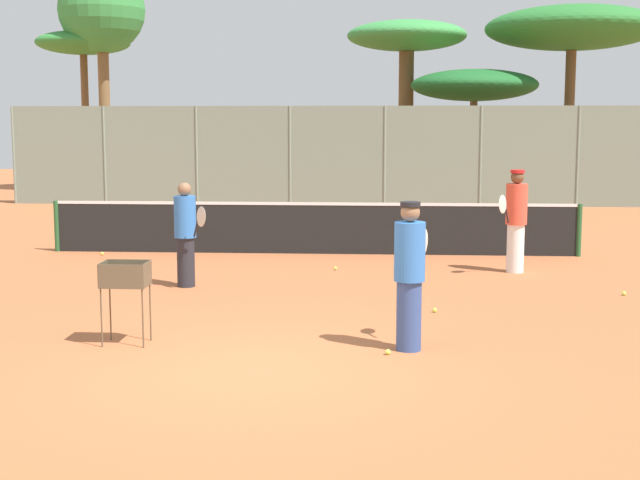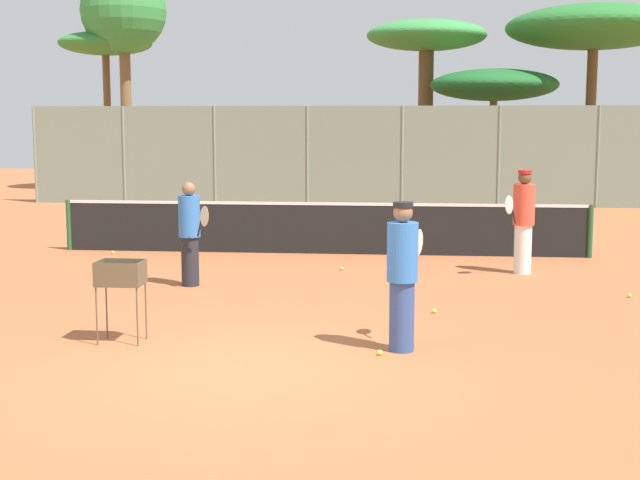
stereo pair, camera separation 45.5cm
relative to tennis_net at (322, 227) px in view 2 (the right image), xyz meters
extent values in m
plane|color=#B26038|center=(0.00, -8.74, -0.56)|extent=(80.00, 80.00, 0.00)
cylinder|color=#26592D|center=(-5.41, 0.00, -0.02)|extent=(0.10, 0.10, 1.07)
cylinder|color=#26592D|center=(5.41, 0.00, -0.02)|extent=(0.10, 0.10, 1.07)
cube|color=black|center=(0.00, 0.00, -0.05)|extent=(10.82, 0.01, 1.01)
cube|color=white|center=(0.00, 0.00, 0.48)|extent=(10.82, 0.02, 0.06)
cylinder|color=gray|center=(-10.72, 10.63, 1.05)|extent=(0.08, 0.08, 3.21)
cylinder|color=gray|center=(-7.66, 10.63, 1.05)|extent=(0.08, 0.08, 3.21)
cylinder|color=gray|center=(-4.59, 10.63, 1.05)|extent=(0.08, 0.08, 3.21)
cylinder|color=gray|center=(-1.53, 10.63, 1.05)|extent=(0.08, 0.08, 3.21)
cylinder|color=gray|center=(1.53, 10.63, 1.05)|extent=(0.08, 0.08, 3.21)
cylinder|color=gray|center=(4.59, 10.63, 1.05)|extent=(0.08, 0.08, 3.21)
cylinder|color=gray|center=(7.66, 10.63, 1.05)|extent=(0.08, 0.08, 3.21)
cube|color=gray|center=(0.00, 10.63, 1.05)|extent=(21.43, 0.01, 3.21)
cylinder|color=brown|center=(8.06, 14.15, 2.04)|extent=(0.36, 0.36, 5.19)
ellipsoid|color=#28722D|center=(8.06, 14.15, 5.39)|extent=(6.06, 6.06, 1.51)
cylinder|color=brown|center=(2.32, 15.01, 2.07)|extent=(0.55, 0.55, 5.26)
ellipsoid|color=#388E42|center=(2.32, 15.01, 5.24)|extent=(4.35, 4.35, 1.09)
cylinder|color=brown|center=(-10.16, 16.39, 2.08)|extent=(0.29, 0.29, 5.28)
ellipsoid|color=#338438|center=(-10.16, 16.39, 5.18)|extent=(3.63, 3.63, 0.91)
cylinder|color=brown|center=(-9.18, 15.72, 2.41)|extent=(0.42, 0.42, 5.94)
sphere|color=#388E42|center=(-9.18, 15.72, 6.36)|extent=(3.26, 3.26, 3.26)
cylinder|color=brown|center=(4.65, 13.65, 1.15)|extent=(0.26, 0.26, 3.41)
ellipsoid|color=#1E6028|center=(4.65, 13.65, 3.41)|extent=(4.43, 4.43, 1.11)
cylinder|color=#26262D|center=(-1.83, -3.80, -0.15)|extent=(0.29, 0.29, 0.82)
cylinder|color=blue|center=(-1.83, -3.80, 0.61)|extent=(0.36, 0.36, 0.69)
sphere|color=#8C6647|center=(-1.83, -3.80, 1.06)|extent=(0.22, 0.22, 0.22)
cylinder|color=black|center=(-1.59, -4.08, 0.44)|extent=(0.12, 0.13, 0.27)
ellipsoid|color=silver|center=(-1.48, -4.21, 0.66)|extent=(0.28, 0.32, 0.43)
cylinder|color=#334C8C|center=(1.72, -7.71, -0.14)|extent=(0.30, 0.30, 0.85)
cylinder|color=blue|center=(1.72, -7.71, 0.64)|extent=(0.37, 0.37, 0.70)
sphere|color=#8C6647|center=(1.72, -7.71, 1.11)|extent=(0.23, 0.23, 0.23)
cylinder|color=black|center=(1.72, -7.71, 1.20)|extent=(0.24, 0.24, 0.06)
cylinder|color=black|center=(1.85, -7.37, 0.46)|extent=(0.08, 0.15, 0.27)
ellipsoid|color=silver|center=(1.92, -7.20, 0.68)|extent=(0.17, 0.38, 0.43)
cylinder|color=white|center=(3.84, -2.01, -0.12)|extent=(0.31, 0.31, 0.88)
cylinder|color=#E54C38|center=(3.84, -2.01, 0.69)|extent=(0.38, 0.38, 0.73)
sphere|color=brown|center=(3.84, -2.01, 1.17)|extent=(0.24, 0.24, 0.24)
cylinder|color=red|center=(3.84, -2.01, 1.27)|extent=(0.25, 0.25, 0.06)
cylinder|color=black|center=(3.63, -2.32, 0.50)|extent=(0.11, 0.14, 0.27)
ellipsoid|color=silver|center=(3.52, -2.47, 0.72)|extent=(0.25, 0.35, 0.43)
cylinder|color=brown|center=(-1.99, -7.81, -0.20)|extent=(0.02, 0.02, 0.72)
cylinder|color=brown|center=(-1.48, -7.81, -0.20)|extent=(0.02, 0.02, 0.72)
cylinder|color=brown|center=(-1.99, -7.45, -0.20)|extent=(0.02, 0.02, 0.72)
cylinder|color=brown|center=(-1.48, -7.45, -0.20)|extent=(0.02, 0.02, 0.72)
cube|color=brown|center=(-1.74, -7.63, 0.17)|extent=(0.55, 0.40, 0.01)
cube|color=brown|center=(-1.74, -7.83, 0.32)|extent=(0.55, 0.01, 0.30)
cube|color=brown|center=(-1.74, -7.43, 0.32)|extent=(0.55, 0.01, 0.30)
cube|color=brown|center=(-2.01, -7.63, 0.32)|extent=(0.01, 0.40, 0.30)
cube|color=brown|center=(-1.46, -7.63, 0.32)|extent=(0.01, 0.40, 0.30)
sphere|color=#D1E54C|center=(-1.72, -7.78, 0.26)|extent=(0.07, 0.07, 0.07)
sphere|color=#D1E54C|center=(-1.87, -7.78, 0.21)|extent=(0.07, 0.07, 0.07)
sphere|color=#D1E54C|center=(-1.59, -7.56, 0.26)|extent=(0.07, 0.07, 0.07)
sphere|color=#D1E54C|center=(-1.80, -7.65, 0.21)|extent=(0.07, 0.07, 0.07)
sphere|color=#D1E54C|center=(-1.92, -7.51, 0.26)|extent=(0.07, 0.07, 0.07)
sphere|color=#D1E54C|center=(-1.58, -7.61, 0.21)|extent=(0.07, 0.07, 0.07)
sphere|color=#D1E54C|center=(-1.54, -7.63, 0.21)|extent=(0.07, 0.07, 0.07)
sphere|color=#D1E54C|center=(-1.95, -7.62, 0.21)|extent=(0.07, 0.07, 0.07)
sphere|color=#D1E54C|center=(-4.30, -0.48, -0.53)|extent=(0.07, 0.07, 0.07)
sphere|color=#D1E54C|center=(0.57, -2.00, -0.53)|extent=(0.07, 0.07, 0.07)
sphere|color=#D1E54C|center=(2.17, -5.56, -0.53)|extent=(0.07, 0.07, 0.07)
sphere|color=#D1E54C|center=(1.48, -7.95, -0.53)|extent=(0.07, 0.07, 0.07)
sphere|color=#D1E54C|center=(5.23, -4.11, -0.53)|extent=(0.07, 0.07, 0.07)
camera|label=1|loc=(1.35, -18.19, 2.18)|focal=50.00mm
camera|label=2|loc=(1.81, -18.15, 2.18)|focal=50.00mm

